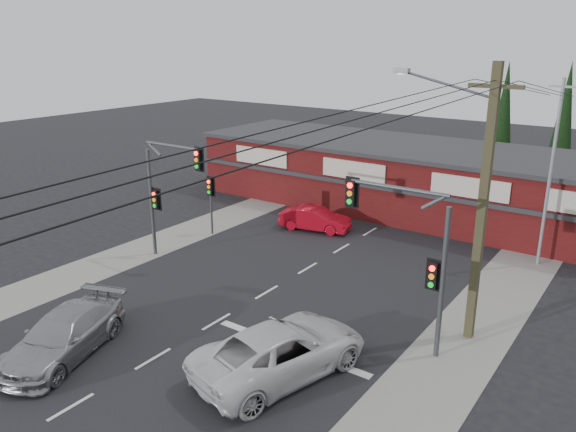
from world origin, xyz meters
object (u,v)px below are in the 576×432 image
Objects in this scene: white_suv at (281,350)px; shop_building at (397,175)px; red_sedan at (315,219)px; silver_suv at (64,335)px; utility_pole at (479,198)px.

shop_building reaches higher than white_suv.
white_suv is 20.66m from shop_building.
shop_building reaches higher than red_sedan.
red_sedan is (-0.05, 16.45, -0.10)m from silver_suv.
shop_building is at bearing -60.53° from white_suv.
red_sedan is (-6.93, 12.97, -0.19)m from white_suv.
silver_suv is 23.56m from shop_building.
silver_suv is at bearing 167.97° from red_sedan.
shop_building is (1.80, 7.00, 1.46)m from red_sedan.
utility_pole reaches higher than red_sedan.
utility_pole is at bearing -56.24° from shop_building.
silver_suv reaches higher than red_sedan.
white_suv is at bearing -75.59° from shop_building.
white_suv is 0.62× the size of utility_pole.
utility_pole is at bearing -110.21° from white_suv.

